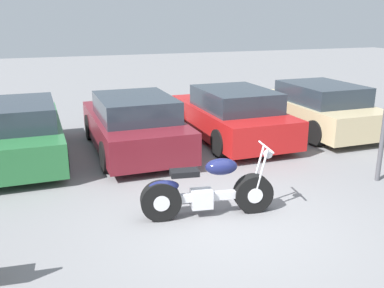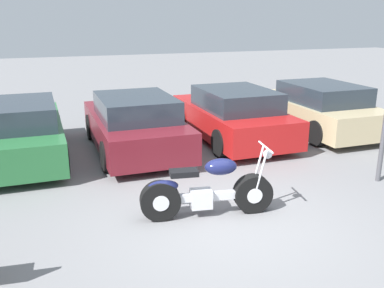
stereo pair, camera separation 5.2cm
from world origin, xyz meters
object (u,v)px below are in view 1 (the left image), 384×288
(parked_car_green, at_px, (17,132))
(parked_car_champagne, at_px, (316,108))
(parked_car_maroon, at_px, (134,124))
(parked_car_red, at_px, (231,115))
(motorcycle, at_px, (206,191))

(parked_car_green, height_order, parked_car_champagne, same)
(parked_car_maroon, xyz_separation_m, parked_car_red, (2.58, 0.09, 0.00))
(parked_car_champagne, bearing_deg, parked_car_maroon, -179.19)
(parked_car_maroon, distance_m, parked_car_champagne, 5.15)
(parked_car_champagne, bearing_deg, parked_car_green, 179.37)
(motorcycle, relative_size, parked_car_green, 0.52)
(motorcycle, xyz_separation_m, parked_car_maroon, (-0.31, 3.83, 0.22))
(motorcycle, bearing_deg, parked_car_champagne, 38.82)
(parked_car_champagne, bearing_deg, motorcycle, -141.18)
(motorcycle, height_order, parked_car_red, parked_car_red)
(parked_car_red, distance_m, parked_car_champagne, 2.58)
(parked_car_green, bearing_deg, motorcycle, -54.12)
(motorcycle, bearing_deg, parked_car_green, 125.88)
(parked_car_maroon, relative_size, parked_car_red, 1.00)
(motorcycle, bearing_deg, parked_car_red, 59.89)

